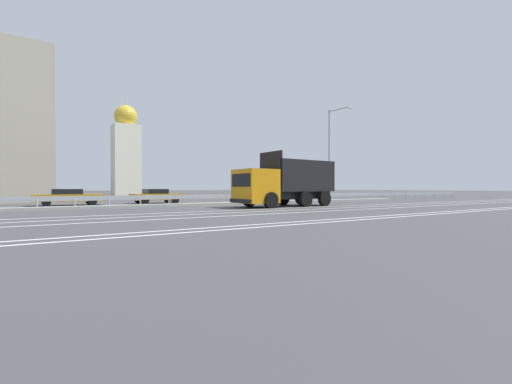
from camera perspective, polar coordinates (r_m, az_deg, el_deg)
The scene contains 14 objects.
ground_plane at distance 25.13m, azimuth -3.23°, elevation -2.29°, with size 320.00×320.00×0.00m, color #424244.
lane_strip_0 at distance 22.83m, azimuth 7.75°, elevation -2.58°, with size 70.67×0.16×0.01m, color silver.
lane_strip_1 at distance 21.59m, azimuth 10.60°, elevation -2.78°, with size 70.67×0.16×0.01m, color silver.
lane_strip_2 at distance 20.37m, azimuth 13.89°, elevation -2.99°, with size 70.67×0.16×0.01m, color silver.
lane_strip_3 at distance 17.95m, azimuth 22.76°, elevation -3.52°, with size 70.67×0.16×0.01m, color silver.
lane_strip_4 at distance 17.54m, azimuth 24.76°, elevation -3.63°, with size 70.67×0.16×0.01m, color silver.
median_island at distance 26.65m, azimuth -5.05°, elevation -1.92°, with size 38.87×1.10×0.18m, color gray.
median_guardrail at distance 27.74m, azimuth -6.23°, elevation -0.83°, with size 70.67×0.09×0.78m.
dump_truck at distance 23.56m, azimuth 3.14°, elevation 0.75°, with size 7.71×3.05×3.78m.
median_road_sign at distance 31.40m, azimuth 8.75°, elevation 0.56°, with size 0.77×0.16×2.32m.
street_lamp_1 at distance 33.34m, azimuth 12.39°, elevation 6.84°, with size 0.71×2.61×8.72m.
parked_car_3 at distance 28.94m, azimuth -28.76°, elevation -0.69°, with size 4.78×1.99×1.22m.
parked_car_4 at distance 30.08m, azimuth -16.25°, elevation -0.60°, with size 4.24×2.20×1.21m.
church_tower at distance 53.48m, azimuth -20.87°, elevation 6.23°, with size 3.60×3.60×14.18m.
Camera 1 is at (-12.22, -21.92, 1.30)m, focal length 24.00 mm.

